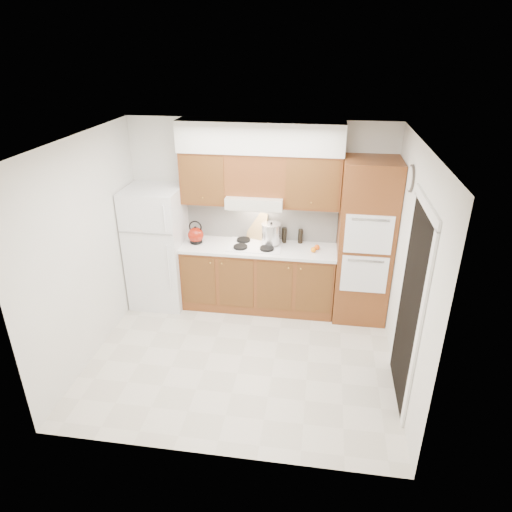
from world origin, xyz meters
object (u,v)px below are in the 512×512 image
(kettle, at_px, (196,235))
(oven_cabinet, at_px, (365,242))
(stock_pot, at_px, (271,234))
(fridge, at_px, (158,247))

(kettle, bearing_deg, oven_cabinet, -22.00)
(stock_pot, bearing_deg, fridge, -174.94)
(fridge, height_order, kettle, fridge)
(oven_cabinet, relative_size, kettle, 10.08)
(oven_cabinet, bearing_deg, stock_pot, 175.15)
(fridge, bearing_deg, kettle, 5.17)
(fridge, relative_size, kettle, 7.88)
(oven_cabinet, bearing_deg, fridge, -179.30)
(fridge, xyz_separation_m, stock_pot, (1.59, 0.14, 0.24))
(oven_cabinet, relative_size, stock_pot, 8.18)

